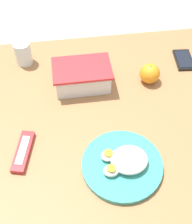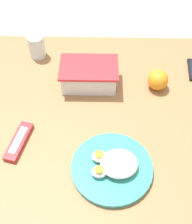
{
  "view_description": "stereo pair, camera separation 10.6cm",
  "coord_description": "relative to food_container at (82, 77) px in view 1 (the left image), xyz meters",
  "views": [
    {
      "loc": [
        -0.13,
        -0.68,
        1.6
      ],
      "look_at": [
        -0.04,
        -0.01,
        0.78
      ],
      "focal_mm": 50.0,
      "sensor_mm": 36.0,
      "label": 1
    },
    {
      "loc": [
        -0.03,
        -0.69,
        1.6
      ],
      "look_at": [
        -0.04,
        -0.01,
        0.78
      ],
      "focal_mm": 50.0,
      "sensor_mm": 36.0,
      "label": 2
    }
  ],
  "objects": [
    {
      "name": "orange_fruit",
      "position": [
        0.25,
        -0.01,
        -0.0
      ],
      "size": [
        0.08,
        0.08,
        0.08
      ],
      "color": "orange",
      "rests_on": "table"
    },
    {
      "name": "candy_bar",
      "position": [
        -0.22,
        -0.28,
        -0.03
      ],
      "size": [
        0.08,
        0.16,
        0.02
      ],
      "color": "#B7282D",
      "rests_on": "table"
    },
    {
      "name": "cell_phone",
      "position": [
        0.42,
        0.08,
        -0.03
      ],
      "size": [
        0.08,
        0.13,
        0.01
      ],
      "color": "black",
      "rests_on": "table"
    },
    {
      "name": "table",
      "position": [
        0.07,
        -0.15,
        -0.13
      ],
      "size": [
        1.06,
        0.87,
        0.75
      ],
      "color": "#996B42",
      "rests_on": "ground_plane"
    },
    {
      "name": "food_container",
      "position": [
        0.0,
        0.0,
        0.0
      ],
      "size": [
        0.21,
        0.14,
        0.09
      ],
      "color": "white",
      "rests_on": "table"
    },
    {
      "name": "ground_plane",
      "position": [
        0.07,
        -0.15,
        -0.79
      ],
      "size": [
        10.0,
        10.0,
        0.0
      ],
      "primitive_type": "plane",
      "color": "#B2A899"
    },
    {
      "name": "drinking_glass",
      "position": [
        -0.22,
        0.16,
        0.01
      ],
      "size": [
        0.07,
        0.07,
        0.1
      ],
      "color": "silver",
      "rests_on": "table"
    },
    {
      "name": "rice_plate",
      "position": [
        0.08,
        -0.37,
        -0.02
      ],
      "size": [
        0.25,
        0.25,
        0.06
      ],
      "color": "teal",
      "rests_on": "table"
    }
  ]
}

